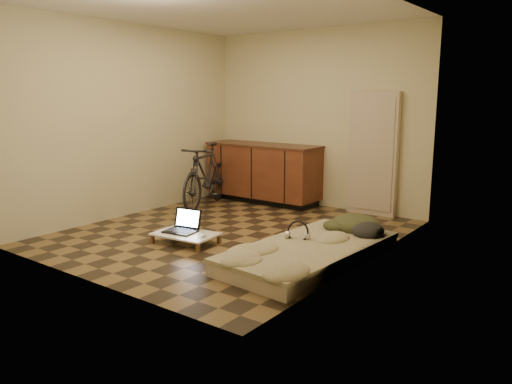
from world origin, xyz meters
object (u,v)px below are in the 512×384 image
Objects in this scene: bicycle at (206,173)px; futon at (309,253)px; lap_desk at (186,234)px; laptop at (183,227)px.

futon is (2.50, -1.21, -0.44)m from bicycle.
lap_desk is 1.89× the size of laptop.
lap_desk is (-1.44, -0.31, 0.02)m from futon.
futon is 2.77× the size of lap_desk.
bicycle is 1.90m from lap_desk.
laptop is (-0.09, 0.05, 0.07)m from lap_desk.
bicycle reaches higher than futon.
bicycle is at bearing 118.76° from lap_desk.
lap_desk is 0.12m from laptop.
bicycle reaches higher than laptop.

